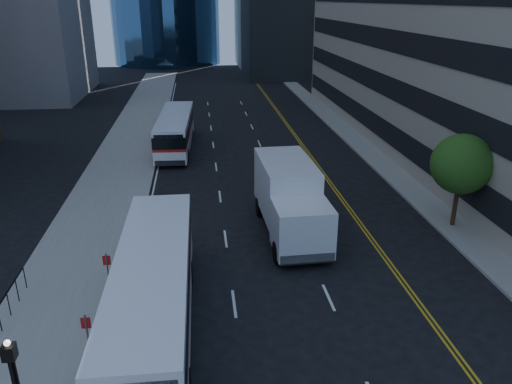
% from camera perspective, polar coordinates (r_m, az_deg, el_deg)
% --- Properties ---
extents(ground, '(160.00, 160.00, 0.00)m').
position_cam_1_polar(ground, '(20.03, 8.32, -15.04)').
color(ground, black).
rests_on(ground, ground).
extents(sidewalk_west, '(5.00, 90.00, 0.15)m').
position_cam_1_polar(sidewalk_west, '(42.58, -14.35, 4.67)').
color(sidewalk_west, gray).
rests_on(sidewalk_west, ground).
extents(sidewalk_east, '(2.00, 90.00, 0.15)m').
position_cam_1_polar(sidewalk_east, '(44.32, 11.57, 5.55)').
color(sidewalk_east, gray).
rests_on(sidewalk_east, ground).
extents(street_tree, '(3.20, 3.20, 5.10)m').
position_cam_1_polar(street_tree, '(28.37, 22.44, 2.95)').
color(street_tree, '#332114').
rests_on(street_tree, sidewalk_east).
extents(bus_front, '(2.72, 12.13, 3.12)m').
position_cam_1_polar(bus_front, '(19.14, -11.61, -11.01)').
color(bus_front, white).
rests_on(bus_front, ground).
extents(bus_rear, '(2.97, 11.31, 2.89)m').
position_cam_1_polar(bus_rear, '(42.08, -9.20, 6.99)').
color(bus_rear, white).
rests_on(bus_rear, ground).
extents(box_truck, '(2.96, 7.90, 3.74)m').
position_cam_1_polar(box_truck, '(26.15, 3.89, -0.81)').
color(box_truck, white).
rests_on(box_truck, ground).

